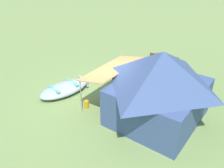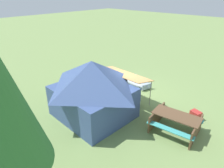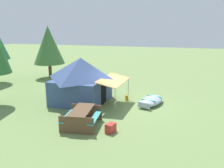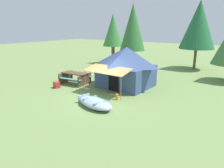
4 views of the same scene
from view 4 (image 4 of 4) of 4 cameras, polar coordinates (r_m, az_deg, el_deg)
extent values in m
plane|color=#738F4F|center=(12.04, -2.52, -3.46)|extent=(80.00, 80.00, 0.00)
ellipsoid|color=#9CACC4|center=(10.51, -4.61, -5.21)|extent=(2.45, 1.63, 0.41)
ellipsoid|color=#363C44|center=(10.49, -4.61, -5.04)|extent=(2.24, 1.46, 0.15)
cube|color=#47A9A1|center=(10.11, -3.12, -5.02)|extent=(0.35, 0.84, 0.04)
cube|color=#47A9A1|center=(10.79, -6.04, -3.72)|extent=(0.35, 0.84, 0.04)
cube|color=#9CACC4|center=(11.30, -7.71, -3.67)|extent=(0.25, 0.70, 0.32)
cube|color=#3B5286|center=(13.92, 3.89, 2.21)|extent=(3.24, 2.93, 1.43)
pyramid|color=#3B5286|center=(13.68, 3.99, 7.59)|extent=(3.50, 3.16, 1.21)
cube|color=black|center=(12.82, 0.42, 0.54)|extent=(0.76, 0.06, 1.14)
cube|color=tan|center=(12.15, -1.27, 3.95)|extent=(2.87, 1.31, 0.27)
cylinder|color=gray|center=(11.19, 2.45, -1.31)|extent=(0.04, 0.04, 1.35)
cylinder|color=gray|center=(12.80, -7.32, 0.76)|extent=(0.04, 0.04, 1.35)
cube|color=brown|center=(14.78, -10.16, 3.00)|extent=(1.93, 1.04, 0.04)
cube|color=teal|center=(14.37, -11.62, 1.35)|extent=(1.86, 0.49, 0.04)
cube|color=teal|center=(15.33, -8.68, 2.38)|extent=(1.86, 0.49, 0.04)
cube|color=brown|center=(15.37, -12.52, 1.85)|extent=(0.25, 1.51, 0.74)
cube|color=brown|center=(14.40, -7.49, 1.17)|extent=(0.25, 1.51, 0.74)
cube|color=red|center=(14.16, -14.91, -0.22)|extent=(0.51, 0.43, 0.39)
cylinder|color=orange|center=(11.50, 1.37, -3.54)|extent=(0.25, 0.25, 0.32)
cylinder|color=brown|center=(21.14, 21.75, 6.41)|extent=(0.24, 0.24, 1.90)
cone|color=#24673C|center=(20.93, 22.63, 14.78)|extent=(3.15, 3.15, 4.29)
cylinder|color=brown|center=(22.82, 0.29, 8.06)|extent=(0.36, 0.36, 1.85)
cone|color=#3B843F|center=(22.63, 0.30, 14.56)|extent=(2.16, 2.16, 3.32)
cylinder|color=brown|center=(18.69, 5.47, 6.33)|extent=(0.28, 0.28, 1.87)
cone|color=#317133|center=(18.45, 5.71, 15.20)|extent=(2.17, 2.17, 3.90)
camera|label=1|loc=(14.42, 36.64, 18.90)|focal=38.52mm
camera|label=2|loc=(21.28, -2.92, 19.29)|focal=32.42mm
camera|label=3|loc=(20.28, -39.15, 13.54)|focal=37.65mm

